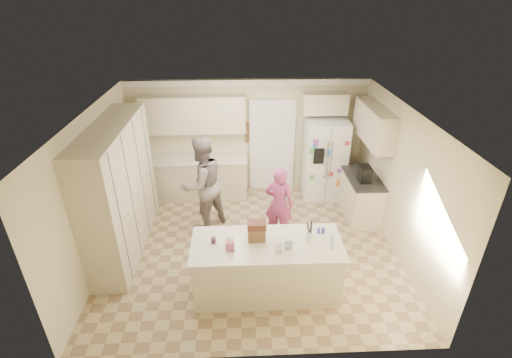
{
  "coord_description": "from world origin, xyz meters",
  "views": [
    {
      "loc": [
        -0.16,
        -5.53,
        4.37
      ],
      "look_at": [
        0.1,
        0.35,
        1.25
      ],
      "focal_mm": 26.0,
      "sensor_mm": 36.0,
      "label": 1
    }
  ],
  "objects_px": {
    "dollhouse_body": "(257,234)",
    "tissue_box": "(230,245)",
    "utensil_crock": "(310,236)",
    "teen_girl": "(279,204)",
    "island_base": "(267,268)",
    "teen_boy": "(202,184)",
    "coffee_maker": "(365,174)",
    "refrigerator": "(325,159)"
  },
  "relations": [
    {
      "from": "island_base",
      "to": "teen_boy",
      "type": "distance_m",
      "value": 2.22
    },
    {
      "from": "dollhouse_body",
      "to": "teen_boy",
      "type": "relative_size",
      "value": 0.14
    },
    {
      "from": "utensil_crock",
      "to": "dollhouse_body",
      "type": "distance_m",
      "value": 0.8
    },
    {
      "from": "island_base",
      "to": "dollhouse_body",
      "type": "xyz_separation_m",
      "value": [
        -0.15,
        0.1,
        0.6
      ]
    },
    {
      "from": "teen_girl",
      "to": "dollhouse_body",
      "type": "bearing_deg",
      "value": 90.97
    },
    {
      "from": "island_base",
      "to": "teen_boy",
      "type": "bearing_deg",
      "value": 121.12
    },
    {
      "from": "utensil_crock",
      "to": "tissue_box",
      "type": "relative_size",
      "value": 1.07
    },
    {
      "from": "utensil_crock",
      "to": "teen_girl",
      "type": "bearing_deg",
      "value": 103.67
    },
    {
      "from": "coffee_maker",
      "to": "utensil_crock",
      "type": "relative_size",
      "value": 2.0
    },
    {
      "from": "refrigerator",
      "to": "teen_girl",
      "type": "xyz_separation_m",
      "value": [
        -1.17,
        -1.58,
        -0.15
      ]
    },
    {
      "from": "utensil_crock",
      "to": "tissue_box",
      "type": "height_order",
      "value": "utensil_crock"
    },
    {
      "from": "tissue_box",
      "to": "teen_boy",
      "type": "xyz_separation_m",
      "value": [
        -0.57,
        1.95,
        -0.04
      ]
    },
    {
      "from": "utensil_crock",
      "to": "teen_boy",
      "type": "bearing_deg",
      "value": 134.46
    },
    {
      "from": "dollhouse_body",
      "to": "teen_girl",
      "type": "relative_size",
      "value": 0.17
    },
    {
      "from": "island_base",
      "to": "teen_boy",
      "type": "relative_size",
      "value": 1.15
    },
    {
      "from": "dollhouse_body",
      "to": "island_base",
      "type": "bearing_deg",
      "value": -33.69
    },
    {
      "from": "refrigerator",
      "to": "utensil_crock",
      "type": "bearing_deg",
      "value": -103.89
    },
    {
      "from": "island_base",
      "to": "coffee_maker",
      "type": "bearing_deg",
      "value": 42.83
    },
    {
      "from": "refrigerator",
      "to": "island_base",
      "type": "height_order",
      "value": "refrigerator"
    },
    {
      "from": "coffee_maker",
      "to": "tissue_box",
      "type": "xyz_separation_m",
      "value": [
        -2.6,
        -2.0,
        -0.07
      ]
    },
    {
      "from": "island_base",
      "to": "dollhouse_body",
      "type": "distance_m",
      "value": 0.62
    },
    {
      "from": "island_base",
      "to": "tissue_box",
      "type": "relative_size",
      "value": 15.71
    },
    {
      "from": "island_base",
      "to": "utensil_crock",
      "type": "bearing_deg",
      "value": 4.4
    },
    {
      "from": "dollhouse_body",
      "to": "tissue_box",
      "type": "bearing_deg",
      "value": -153.43
    },
    {
      "from": "utensil_crock",
      "to": "teen_boy",
      "type": "xyz_separation_m",
      "value": [
        -1.77,
        1.8,
        -0.05
      ]
    },
    {
      "from": "dollhouse_body",
      "to": "teen_boy",
      "type": "height_order",
      "value": "teen_boy"
    },
    {
      "from": "tissue_box",
      "to": "teen_boy",
      "type": "relative_size",
      "value": 0.07
    },
    {
      "from": "island_base",
      "to": "utensil_crock",
      "type": "height_order",
      "value": "utensil_crock"
    },
    {
      "from": "coffee_maker",
      "to": "island_base",
      "type": "distance_m",
      "value": 2.87
    },
    {
      "from": "tissue_box",
      "to": "dollhouse_body",
      "type": "distance_m",
      "value": 0.45
    },
    {
      "from": "tissue_box",
      "to": "teen_boy",
      "type": "distance_m",
      "value": 2.03
    },
    {
      "from": "refrigerator",
      "to": "coffee_maker",
      "type": "xyz_separation_m",
      "value": [
        0.55,
        -1.07,
        0.17
      ]
    },
    {
      "from": "teen_girl",
      "to": "island_base",
      "type": "bearing_deg",
      "value": 98.03
    },
    {
      "from": "teen_boy",
      "to": "coffee_maker",
      "type": "bearing_deg",
      "value": 140.03
    },
    {
      "from": "utensil_crock",
      "to": "teen_boy",
      "type": "distance_m",
      "value": 2.52
    },
    {
      "from": "coffee_maker",
      "to": "utensil_crock",
      "type": "distance_m",
      "value": 2.32
    },
    {
      "from": "island_base",
      "to": "tissue_box",
      "type": "bearing_deg",
      "value": -169.7
    },
    {
      "from": "refrigerator",
      "to": "tissue_box",
      "type": "bearing_deg",
      "value": -121.4
    },
    {
      "from": "island_base",
      "to": "utensil_crock",
      "type": "relative_size",
      "value": 14.67
    },
    {
      "from": "coffee_maker",
      "to": "teen_boy",
      "type": "relative_size",
      "value": 0.16
    },
    {
      "from": "utensil_crock",
      "to": "teen_girl",
      "type": "xyz_separation_m",
      "value": [
        -0.33,
        1.34,
        -0.25
      ]
    },
    {
      "from": "utensil_crock",
      "to": "refrigerator",
      "type": "bearing_deg",
      "value": 73.85
    }
  ]
}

